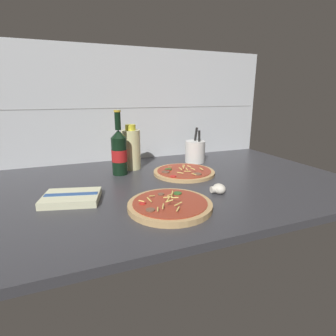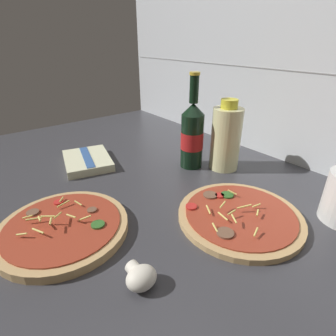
% 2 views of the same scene
% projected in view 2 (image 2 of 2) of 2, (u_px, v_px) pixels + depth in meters
% --- Properties ---
extents(counter_slab, '(1.60, 0.90, 0.03)m').
position_uv_depth(counter_slab, '(164.00, 204.00, 0.65)').
color(counter_slab, '#38383D').
rests_on(counter_slab, ground).
extents(tile_backsplash, '(1.60, 0.01, 0.60)m').
position_uv_depth(tile_backsplash, '(285.00, 70.00, 0.78)').
color(tile_backsplash, silver).
rests_on(tile_backsplash, ground).
extents(pizza_near, '(0.26, 0.26, 0.04)m').
position_uv_depth(pizza_near, '(63.00, 228.00, 0.54)').
color(pizza_near, tan).
rests_on(pizza_near, counter_slab).
extents(pizza_far, '(0.27, 0.27, 0.04)m').
position_uv_depth(pizza_far, '(239.00, 216.00, 0.58)').
color(pizza_far, tan).
rests_on(pizza_far, counter_slab).
extents(beer_bottle, '(0.07, 0.07, 0.28)m').
position_uv_depth(beer_bottle, '(192.00, 135.00, 0.78)').
color(beer_bottle, black).
rests_on(beer_bottle, counter_slab).
extents(oil_bottle, '(0.09, 0.09, 0.21)m').
position_uv_depth(oil_bottle, '(226.00, 138.00, 0.77)').
color(oil_bottle, beige).
rests_on(oil_bottle, counter_slab).
extents(mushroom_left, '(0.05, 0.05, 0.04)m').
position_uv_depth(mushroom_left, '(141.00, 277.00, 0.42)').
color(mushroom_left, white).
rests_on(mushroom_left, counter_slab).
extents(dish_towel, '(0.21, 0.17, 0.03)m').
position_uv_depth(dish_towel, '(87.00, 160.00, 0.83)').
color(dish_towel, beige).
rests_on(dish_towel, counter_slab).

